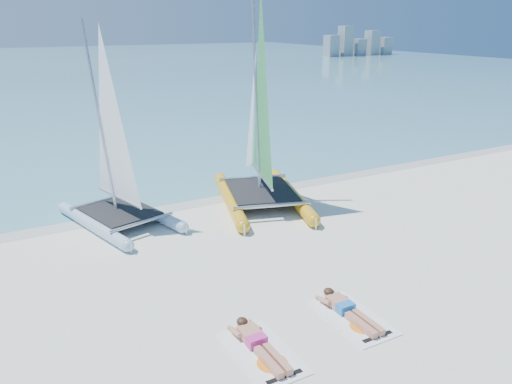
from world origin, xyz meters
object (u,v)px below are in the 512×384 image
catamaran_blue (114,164)px  towel_b (352,318)px  sunbather_b (347,309)px  towel_a (263,353)px  catamaran_yellow (258,133)px  sunbather_a (258,342)px

catamaran_blue → towel_b: 8.21m
catamaran_blue → sunbather_b: (2.85, -7.30, -1.67)m
towel_a → towel_b: size_ratio=1.00×
catamaran_yellow → towel_a: (-4.03, -7.46, -2.26)m
towel_a → sunbather_a: 0.22m
catamaran_blue → sunbather_a: catamaran_blue is taller
catamaran_blue → towel_a: catamaran_blue is taller
catamaran_blue → sunbather_a: (0.69, -7.40, -1.67)m
catamaran_yellow → sunbather_a: 8.59m
towel_b → sunbather_b: bearing=90.0°
sunbather_a → sunbather_b: same height
towel_b → sunbather_a: bearing=177.7°
towel_a → sunbather_a: (0.00, 0.19, 0.11)m
sunbather_a → towel_a: bearing=-90.0°
towel_b → sunbather_b: size_ratio=1.07×
catamaran_blue → towel_b: size_ratio=3.25×
catamaran_yellow → towel_b: size_ratio=3.89×
sunbather_a → towel_b: bearing=-2.3°
towel_b → catamaran_yellow: bearing=75.8°
sunbather_b → towel_b: bearing=-90.0°
sunbather_a → towel_b: (2.16, -0.09, -0.11)m
towel_a → sunbather_b: 2.18m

